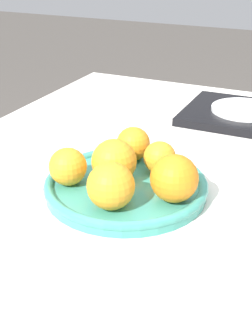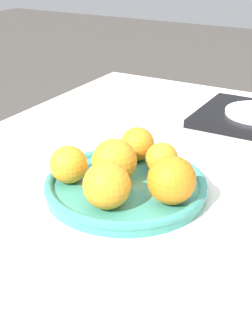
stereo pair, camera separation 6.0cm
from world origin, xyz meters
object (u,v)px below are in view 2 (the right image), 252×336
Objects in this scene: orange_0 at (107,185)px; orange_1 at (114,161)px; orange_3 at (162,159)px; orange_4 at (69,165)px; fruit_platter at (126,186)px; orange_2 at (172,180)px; orange_5 at (137,144)px.

orange_0 is 0.09m from orange_1.
orange_3 is 0.17m from orange_4.
orange_1 is at bearing 112.94° from orange_0.
orange_1 reaches higher than fruit_platter.
fruit_platter is at bearing 168.82° from orange_2.
fruit_platter is 4.35× the size of orange_4.
orange_2 is at bearing -7.63° from orange_1.
orange_2 is 0.17m from orange_5.
fruit_platter is at bearing 8.33° from orange_1.
orange_1 is 0.08m from orange_4.
orange_5 reaches higher than orange_3.
fruit_platter is 3.64× the size of orange_1.
orange_0 is at bearing -67.06° from orange_1.
orange_2 is 1.22× the size of orange_5.
orange_1 is 1.21× the size of orange_5.
fruit_platter is 3.75× the size of orange_0.
orange_1 is 0.12m from orange_2.
orange_1 is 0.10m from orange_5.
orange_1 is 0.09m from orange_3.
orange_4 reaches higher than fruit_platter.
orange_3 is at bearing 80.53° from orange_0.
orange_2 reaches higher than orange_5.
orange_4 is (-0.11, 0.04, -0.01)m from orange_0.
orange_3 is at bearing -24.98° from orange_5.
fruit_platter is 0.08m from orange_3.
orange_2 is 1.20× the size of orange_4.
orange_5 is (0.06, 0.14, -0.00)m from orange_4.
orange_2 is at bearing -55.61° from orange_3.
orange_1 is at bearing -130.39° from orange_3.
orange_2 is 0.10m from orange_3.
orange_2 reaches higher than fruit_platter.
orange_1 is at bearing -171.67° from fruit_platter.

